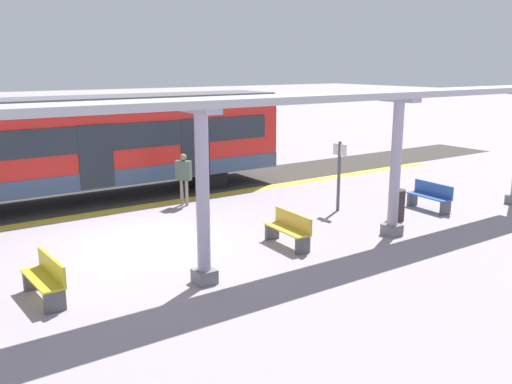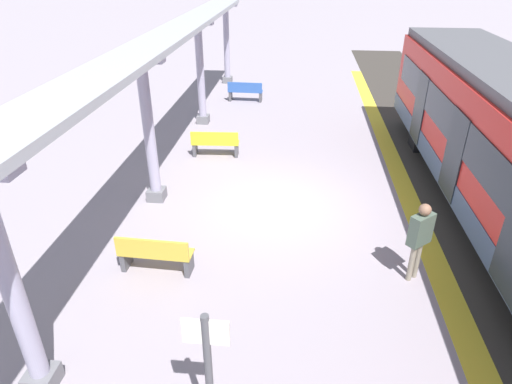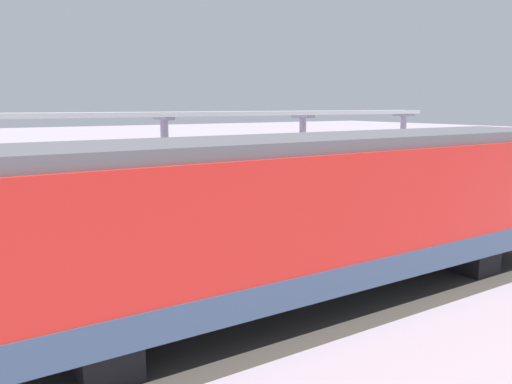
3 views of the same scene
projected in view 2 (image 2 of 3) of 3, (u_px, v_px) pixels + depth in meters
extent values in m
plane|color=gray|center=(279.00, 206.00, 11.45)|extent=(176.00, 176.00, 0.00)
cube|color=gold|center=(415.00, 213.00, 11.15)|extent=(0.53, 30.50, 0.01)
cube|color=#38332D|center=(492.00, 217.00, 10.98)|extent=(3.20, 42.50, 0.01)
cube|color=#364865|center=(504.00, 187.00, 10.42)|extent=(2.63, 14.15, 0.55)
cube|color=#1E262D|center=(459.00, 132.00, 9.90)|extent=(0.03, 13.00, 0.84)
cube|color=#1E262D|center=(419.00, 108.00, 13.25)|extent=(0.04, 1.10, 2.00)
cube|color=#1E262D|center=(453.00, 155.00, 10.17)|extent=(0.04, 1.10, 2.00)
cube|color=black|center=(446.00, 140.00, 14.66)|extent=(2.21, 0.90, 0.64)
cube|color=slate|center=(228.00, 80.00, 22.25)|extent=(0.44, 0.44, 0.30)
cylinder|color=#9E98B1|center=(226.00, 43.00, 21.40)|extent=(0.28, 0.28, 3.28)
cube|color=#9E98B1|center=(225.00, 5.00, 20.59)|extent=(1.10, 0.36, 0.12)
cube|color=slate|center=(203.00, 119.00, 17.00)|extent=(0.44, 0.44, 0.30)
cylinder|color=#9E98B1|center=(200.00, 72.00, 16.14)|extent=(0.28, 0.28, 3.28)
cube|color=#9E98B1|center=(197.00, 23.00, 15.33)|extent=(1.10, 0.36, 0.12)
cube|color=slate|center=(157.00, 194.00, 11.72)|extent=(0.44, 0.44, 0.30)
cylinder|color=#9E98B1|center=(149.00, 130.00, 10.87)|extent=(0.28, 0.28, 3.28)
cube|color=#9E98B1|center=(140.00, 60.00, 10.06)|extent=(1.10, 0.36, 0.12)
cube|color=slate|center=(42.00, 378.00, 6.65)|extent=(0.44, 0.44, 0.30)
cylinder|color=#9E98B1|center=(11.00, 286.00, 5.80)|extent=(0.28, 0.28, 3.28)
cube|color=#A8AAB2|center=(142.00, 52.00, 10.12)|extent=(1.20, 24.59, 0.16)
cube|color=gold|center=(156.00, 252.00, 8.97)|extent=(1.52, 0.50, 0.04)
cube|color=gold|center=(152.00, 249.00, 8.70)|extent=(1.50, 0.12, 0.40)
cube|color=#4C4C51|center=(126.00, 258.00, 9.16)|extent=(0.12, 0.40, 0.42)
cube|color=#4C4C51|center=(189.00, 264.00, 9.00)|extent=(0.12, 0.40, 0.42)
cube|color=#2E58A9|center=(245.00, 91.00, 19.38)|extent=(1.51, 0.49, 0.04)
cube|color=#2E58A9|center=(245.00, 87.00, 19.10)|extent=(1.50, 0.11, 0.40)
cube|color=#4C4C51|center=(231.00, 96.00, 19.56)|extent=(0.11, 0.40, 0.42)
cube|color=#4C4C51|center=(261.00, 97.00, 19.41)|extent=(0.11, 0.40, 0.42)
cube|color=gold|center=(215.00, 143.00, 14.13)|extent=(1.52, 0.52, 0.04)
cube|color=gold|center=(214.00, 138.00, 13.86)|extent=(1.50, 0.15, 0.40)
cube|color=#4C4C51|center=(195.00, 149.00, 14.27)|extent=(0.12, 0.40, 0.42)
cube|color=#4C4C51|center=(237.00, 150.00, 14.21)|extent=(0.12, 0.40, 0.42)
cylinder|color=#4C4C51|center=(209.00, 382.00, 5.49)|extent=(0.10, 0.10, 2.20)
cube|color=silver|center=(206.00, 332.00, 5.08)|extent=(0.56, 0.04, 0.36)
cylinder|color=gray|center=(411.00, 262.00, 8.70)|extent=(0.11, 0.11, 0.85)
cylinder|color=gray|center=(417.00, 259.00, 8.78)|extent=(0.11, 0.11, 0.85)
cube|color=#4C5D4F|center=(421.00, 229.00, 8.39)|extent=(0.52, 0.49, 0.64)
sphere|color=#89634D|center=(425.00, 210.00, 8.18)|extent=(0.23, 0.23, 0.23)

